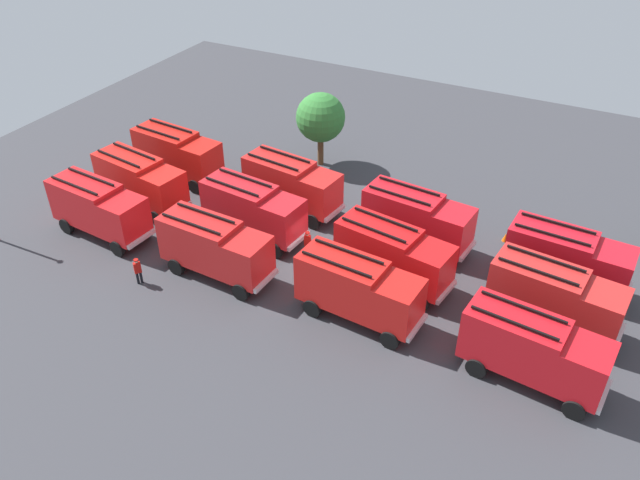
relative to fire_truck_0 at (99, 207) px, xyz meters
name	(u,v)px	position (x,y,z in m)	size (l,w,h in m)	color
ground_plane	(320,258)	(14.24, 4.31, -2.15)	(65.86, 65.86, 0.00)	#38383D
fire_truck_0	(99,207)	(0.00, 0.00, 0.00)	(7.38, 3.24, 3.88)	red
fire_truck_1	(215,246)	(9.40, -0.14, 0.00)	(7.31, 3.03, 3.88)	red
fire_truck_2	(358,288)	(18.73, 0.23, 0.00)	(7.36, 3.19, 3.88)	red
fire_truck_3	(534,348)	(28.33, -0.06, 0.00)	(7.42, 3.37, 3.88)	red
fire_truck_4	(140,180)	(0.00, 4.11, 0.00)	(7.47, 3.56, 3.88)	red
fire_truck_5	(253,209)	(9.13, 4.54, 0.00)	(7.41, 3.33, 3.88)	red
fire_truck_6	(393,254)	(19.23, 4.11, 0.00)	(7.48, 3.60, 3.88)	red
fire_truck_7	(555,296)	(28.50, 4.53, 0.00)	(7.42, 3.39, 3.88)	red
fire_truck_8	(177,152)	(-0.31, 8.72, 0.00)	(7.39, 3.27, 3.88)	red
fire_truck_9	(291,183)	(9.75, 8.63, 0.00)	(7.44, 3.43, 3.88)	red
fire_truck_10	(417,218)	(19.12, 8.46, 0.00)	(7.41, 3.33, 3.88)	red
fire_truck_11	(567,257)	(28.49, 8.45, 0.00)	(7.33, 3.10, 3.88)	red
firefighter_0	(177,141)	(-3.02, 11.99, -1.12)	(0.47, 0.46, 1.83)	black
firefighter_1	(308,243)	(13.43, 4.15, -1.12)	(0.47, 0.34, 1.83)	black
firefighter_2	(138,270)	(5.66, -3.02, -1.15)	(0.44, 0.48, 1.78)	black
tree_0	(321,118)	(8.40, 15.71, 1.86)	(3.84, 3.84, 5.96)	brown
traffic_cone_0	(505,237)	(24.36, 11.69, -1.86)	(0.42, 0.42, 0.60)	#F2600C
traffic_cone_1	(163,186)	(-0.28, 6.56, -1.80)	(0.50, 0.50, 0.72)	#F2600C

